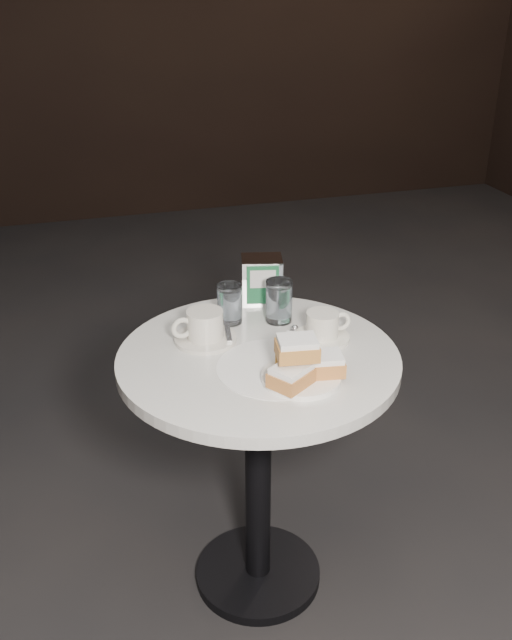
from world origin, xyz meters
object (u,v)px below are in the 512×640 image
object	(u,v)px
beignet_plate	(302,364)
coffee_cup_right	(323,328)
water_glass_left	(230,304)
cafe_table	(258,421)
coffee_cup_left	(204,328)
napkin_dispenser	(262,280)
water_glass_right	(279,302)

from	to	relation	value
beignet_plate	coffee_cup_right	size ratio (longest dim) A/B	1.49
water_glass_left	cafe_table	bearing A→B (deg)	-83.71
coffee_cup_left	napkin_dispenser	distance (m)	0.28
coffee_cup_right	napkin_dispenser	bearing A→B (deg)	105.16
coffee_cup_right	coffee_cup_left	bearing A→B (deg)	163.28
water_glass_right	cafe_table	bearing A→B (deg)	-123.05
coffee_cup_left	water_glass_left	xyz separation A→B (m)	(0.09, 0.09, 0.02)
coffee_cup_left	water_glass_left	size ratio (longest dim) A/B	1.63
cafe_table	napkin_dispenser	distance (m)	0.41
cafe_table	coffee_cup_left	distance (m)	0.28
water_glass_left	napkin_dispenser	world-z (taller)	napkin_dispenser
coffee_cup_right	water_glass_left	bearing A→B (deg)	139.13
beignet_plate	coffee_cup_right	xyz separation A→B (m)	(0.12, 0.18, -0.01)
beignet_plate	water_glass_left	size ratio (longest dim) A/B	2.13
beignet_plate	water_glass_left	bearing A→B (deg)	103.10
coffee_cup_left	coffee_cup_right	bearing A→B (deg)	-19.80
beignet_plate	napkin_dispenser	distance (m)	0.45
water_glass_right	napkin_dispenser	distance (m)	0.13
beignet_plate	napkin_dispenser	world-z (taller)	napkin_dispenser
beignet_plate	water_glass_right	distance (m)	0.32
coffee_cup_left	napkin_dispenser	size ratio (longest dim) A/B	1.33
coffee_cup_left	coffee_cup_right	world-z (taller)	coffee_cup_left
coffee_cup_right	water_glass_left	distance (m)	0.26
coffee_cup_right	napkin_dispenser	size ratio (longest dim) A/B	1.17
beignet_plate	napkin_dispenser	size ratio (longest dim) A/B	1.74
water_glass_left	napkin_dispenser	bearing A→B (deg)	40.21
beignet_plate	water_glass_left	world-z (taller)	beignet_plate
cafe_table	water_glass_right	size ratio (longest dim) A/B	6.45
water_glass_left	beignet_plate	bearing A→B (deg)	-76.90
cafe_table	coffee_cup_left	xyz separation A→B (m)	(-0.11, 0.11, 0.23)
coffee_cup_right	water_glass_left	size ratio (longest dim) A/B	1.43
coffee_cup_right	water_glass_left	xyz separation A→B (m)	(-0.20, 0.16, 0.02)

